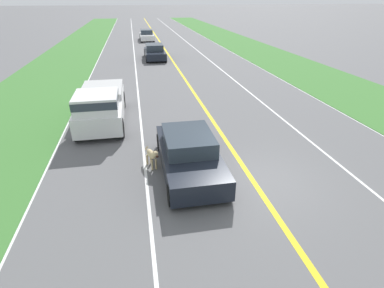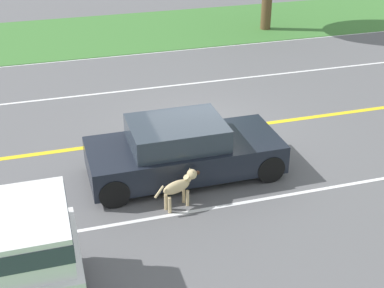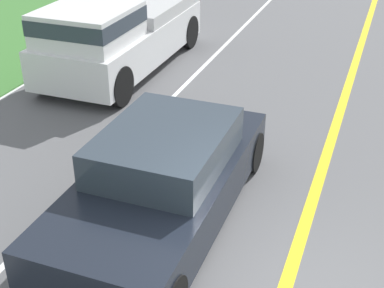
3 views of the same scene
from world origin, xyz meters
TOP-DOWN VIEW (x-y plane):
  - ground_plane at (0.00, 0.00)m, footprint 400.00×400.00m
  - centre_divider_line at (0.00, 0.00)m, footprint 0.18×160.00m
  - lane_edge_line_left at (-7.00, 0.00)m, footprint 0.14×160.00m
  - lane_dash_same_dir at (3.50, 0.00)m, footprint 0.10×160.00m
  - lane_dash_oncoming at (-3.50, 0.00)m, footprint 0.10×160.00m
  - grass_verge_left at (-10.00, 0.00)m, footprint 6.00×160.00m
  - ego_car at (1.97, -1.04)m, footprint 1.93×4.46m
  - dog at (3.23, -1.45)m, footprint 0.48×1.11m

SIDE VIEW (x-z plane):
  - ground_plane at x=0.00m, z-range 0.00..0.00m
  - centre_divider_line at x=0.00m, z-range 0.00..0.01m
  - lane_edge_line_left at x=-7.00m, z-range 0.00..0.01m
  - lane_dash_same_dir at x=3.50m, z-range 0.00..0.01m
  - lane_dash_oncoming at x=-3.50m, z-range 0.00..0.01m
  - grass_verge_left at x=-10.00m, z-range 0.00..0.03m
  - dog at x=3.23m, z-range 0.11..0.93m
  - ego_car at x=1.97m, z-range -0.04..1.34m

